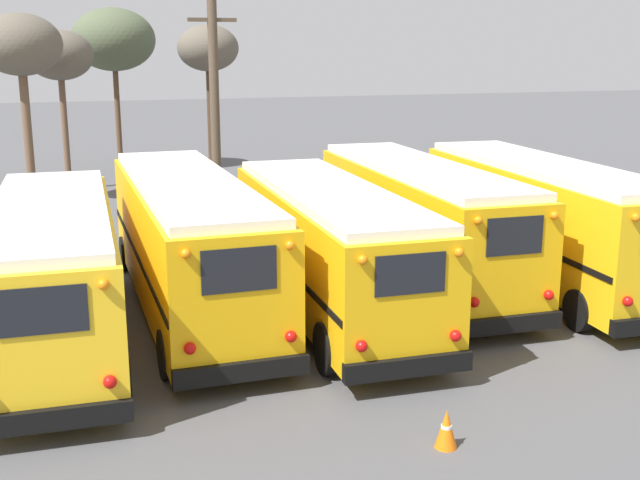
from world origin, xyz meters
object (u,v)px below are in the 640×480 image
(school_bus_3, at_px, (419,219))
(school_bus_1, at_px, (189,239))
(bare_tree_1, at_px, (20,47))
(bare_tree_2, at_px, (208,50))
(school_bus_0, at_px, (54,270))
(school_bus_2, at_px, (329,245))
(school_bus_4, at_px, (542,218))
(bare_tree_0, at_px, (60,57))
(bare_tree_3, at_px, (113,40))
(utility_pole, at_px, (215,103))
(traffic_cone, at_px, (446,429))

(school_bus_3, bearing_deg, school_bus_1, -176.99)
(bare_tree_1, xyz_separation_m, bare_tree_2, (7.81, 2.98, -0.13))
(school_bus_0, height_order, school_bus_2, school_bus_0)
(school_bus_4, distance_m, bare_tree_1, 20.88)
(bare_tree_0, relative_size, bare_tree_1, 0.93)
(bare_tree_0, bearing_deg, school_bus_0, -92.19)
(bare_tree_2, bearing_deg, bare_tree_3, 126.13)
(bare_tree_2, bearing_deg, utility_pole, -99.20)
(school_bus_2, height_order, utility_pole, utility_pole)
(school_bus_4, relative_size, utility_pole, 1.25)
(utility_pole, xyz_separation_m, bare_tree_1, (-6.75, 3.57, 2.02))
(school_bus_2, xyz_separation_m, bare_tree_2, (0.93, 19.24, 4.39))
(bare_tree_1, height_order, bare_tree_3, bare_tree_3)
(school_bus_1, distance_m, bare_tree_0, 18.77)
(bare_tree_0, bearing_deg, school_bus_1, -82.69)
(school_bus_1, distance_m, school_bus_4, 9.29)
(bare_tree_3, bearing_deg, school_bus_3, -75.52)
(bare_tree_1, bearing_deg, bare_tree_3, 62.93)
(bare_tree_1, distance_m, bare_tree_2, 8.36)
(school_bus_2, xyz_separation_m, bare_tree_0, (-5.42, 19.50, 4.10))
(school_bus_4, relative_size, bare_tree_0, 1.47)
(school_bus_0, height_order, traffic_cone, school_bus_0)
(bare_tree_1, height_order, traffic_cone, bare_tree_1)
(school_bus_3, height_order, bare_tree_2, bare_tree_2)
(school_bus_2, xyz_separation_m, traffic_cone, (-0.42, -6.88, -1.35))
(school_bus_3, xyz_separation_m, utility_pole, (-3.22, 11.05, 2.43))
(bare_tree_1, bearing_deg, school_bus_4, -50.23)
(school_bus_0, relative_size, bare_tree_2, 1.35)
(school_bus_4, distance_m, bare_tree_0, 22.55)
(school_bus_3, distance_m, bare_tree_0, 20.19)
(bare_tree_0, xyz_separation_m, traffic_cone, (5.00, -26.38, -5.45))
(bare_tree_1, height_order, bare_tree_2, bare_tree_1)
(school_bus_1, bearing_deg, school_bus_0, -153.49)
(school_bus_0, relative_size, utility_pole, 1.19)
(bare_tree_2, xyz_separation_m, bare_tree_3, (-3.70, 5.07, 0.45))
(school_bus_4, xyz_separation_m, traffic_cone, (-6.60, -7.46, -1.45))
(school_bus_0, distance_m, school_bus_3, 9.45)
(school_bus_2, bearing_deg, school_bus_4, 5.35)
(bare_tree_3, distance_m, traffic_cone, 31.88)
(utility_pole, bearing_deg, school_bus_4, -62.51)
(school_bus_2, distance_m, bare_tree_2, 19.76)
(school_bus_3, bearing_deg, school_bus_4, -19.08)
(school_bus_0, relative_size, school_bus_3, 0.95)
(bare_tree_0, bearing_deg, bare_tree_2, -2.31)
(school_bus_0, distance_m, bare_tree_0, 20.16)
(utility_pole, height_order, bare_tree_1, utility_pole)
(school_bus_2, distance_m, bare_tree_0, 20.65)
(school_bus_4, distance_m, utility_pole, 13.86)
(school_bus_4, height_order, bare_tree_0, bare_tree_0)
(bare_tree_1, distance_m, bare_tree_3, 9.05)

